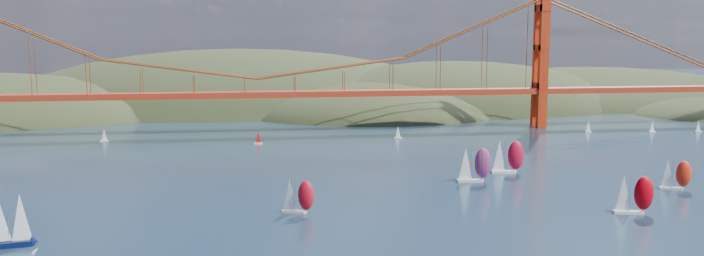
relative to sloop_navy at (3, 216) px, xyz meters
name	(u,v)px	position (x,y,z in m)	size (l,w,h in m)	color
headlands	(337,128)	(95.16, 241.87, -18.69)	(725.00, 225.00, 96.00)	black
bridge	(252,53)	(48.46, 143.58, 26.00)	(552.00, 12.00, 55.00)	maroon
sloop_navy	(3,216)	(0.00, 0.00, 0.00)	(9.44, 5.93, 14.11)	black
racer_0	(297,196)	(56.91, 16.36, -2.16)	(7.69, 5.31, 8.61)	silver
racer_1	(633,194)	(131.35, 4.41, -1.57)	(8.81, 4.92, 9.87)	white
racer_2	(675,174)	(155.36, 24.96, -2.09)	(7.83, 5.05, 8.76)	silver
racer_3	(507,156)	(120.09, 51.54, -1.14)	(9.54, 4.39, 10.78)	white
racer_rwb	(474,164)	(106.73, 41.57, -1.20)	(9.39, 4.15, 10.64)	silver
distant_boat_3	(104,135)	(-7.09, 129.49, -3.82)	(3.00, 2.00, 4.70)	silver
distant_boat_4	(588,127)	(183.34, 124.47, -3.82)	(3.00, 2.00, 4.70)	silver
distant_boat_5	(652,127)	(208.88, 120.18, -3.82)	(3.00, 2.00, 4.70)	silver
distant_boat_6	(698,126)	(228.44, 118.72, -3.82)	(3.00, 2.00, 4.70)	silver
distant_boat_8	(398,132)	(102.95, 119.83, -3.82)	(3.00, 2.00, 4.70)	silver
distant_boat_9	(258,138)	(49.77, 114.96, -3.82)	(3.00, 2.00, 4.70)	silver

